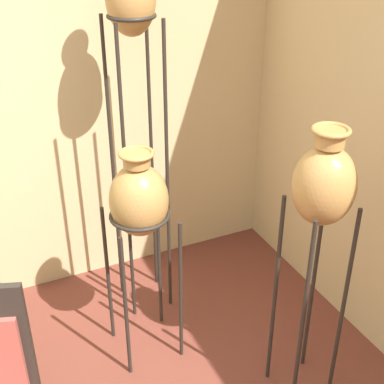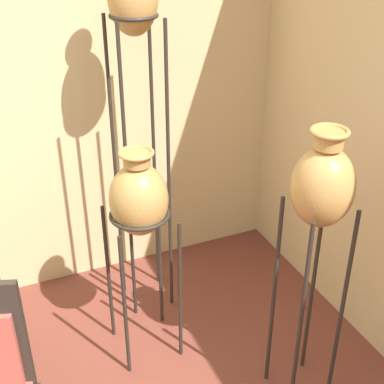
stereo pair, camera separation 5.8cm
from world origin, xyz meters
TOP-DOWN VIEW (x-y plane):
  - vase_stand_tall at (1.04, 1.65)m, footprint 0.26×0.26m
  - vase_stand_medium at (1.51, 0.66)m, footprint 0.27×0.27m
  - vase_stand_short at (0.89, 1.26)m, footprint 0.32×0.32m

SIDE VIEW (x-z plane):
  - vase_stand_short at x=0.89m, z-range 0.33..1.53m
  - vase_stand_medium at x=1.51m, z-range 0.43..1.87m
  - vase_stand_tall at x=1.04m, z-range 0.68..2.78m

